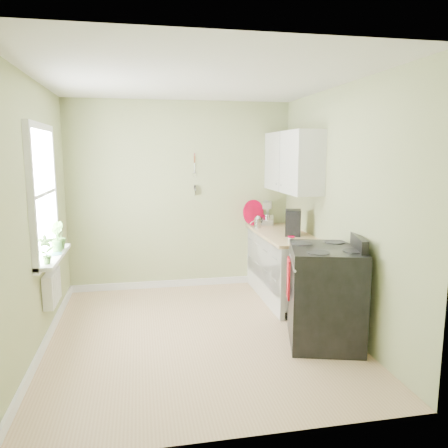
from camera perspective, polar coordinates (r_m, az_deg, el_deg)
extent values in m
cube|color=tan|center=(4.95, -3.33, -14.31)|extent=(3.20, 3.60, 0.02)
cube|color=white|center=(4.60, -3.67, 18.52)|extent=(3.20, 3.60, 0.02)
cube|color=tan|center=(6.37, -5.64, 3.66)|extent=(3.20, 0.02, 2.70)
cube|color=tan|center=(4.66, -23.54, 0.83)|extent=(0.02, 3.60, 2.70)
cube|color=tan|center=(5.05, 14.95, 1.90)|extent=(0.02, 3.60, 2.70)
cube|color=white|center=(6.02, 7.74, -5.58)|extent=(0.60, 1.60, 0.87)
cube|color=#DCB886|center=(5.91, 7.74, -1.32)|extent=(0.64, 1.60, 0.04)
cube|color=white|center=(5.95, 8.88, 8.03)|extent=(0.35, 1.40, 0.80)
cube|color=white|center=(4.92, -22.73, 3.65)|extent=(0.02, 1.00, 1.30)
cube|color=white|center=(4.90, -23.01, 11.65)|extent=(0.06, 1.14, 0.07)
cube|color=white|center=(5.02, -22.01, -4.13)|extent=(0.06, 1.14, 0.07)
cube|color=white|center=(4.92, -22.50, 3.66)|extent=(0.04, 1.00, 0.04)
cube|color=white|center=(5.01, -21.35, -3.95)|extent=(0.18, 1.14, 0.04)
cube|color=white|center=(5.05, -21.56, -7.73)|extent=(0.12, 0.50, 0.35)
cylinder|color=#DCB886|center=(6.33, -3.87, 8.46)|extent=(0.02, 0.02, 0.10)
cylinder|color=silver|center=(6.33, -3.86, 7.37)|extent=(0.01, 0.01, 0.16)
cylinder|color=silver|center=(6.35, -3.82, 4.31)|extent=(0.01, 0.14, 0.14)
cube|color=black|center=(4.72, 13.07, -9.22)|extent=(0.91, 1.00, 0.99)
cube|color=black|center=(4.59, 13.31, -3.19)|extent=(0.91, 1.00, 0.03)
cube|color=black|center=(4.71, 16.87, -2.15)|extent=(0.29, 0.82, 0.15)
cylinder|color=#B2B2B7|center=(4.48, 8.94, -4.99)|extent=(0.21, 0.66, 0.02)
cube|color=#B5141C|center=(4.63, 8.42, -7.03)|extent=(0.09, 0.24, 0.42)
cube|color=#B2B2B7|center=(6.58, 5.68, 0.30)|extent=(0.26, 0.32, 0.07)
cube|color=#B2B2B7|center=(6.67, 5.40, 1.57)|extent=(0.13, 0.11, 0.21)
cube|color=#B2B2B7|center=(6.56, 5.67, 2.50)|extent=(0.21, 0.31, 0.09)
sphere|color=#B2B2B7|center=(6.65, 5.42, 2.84)|extent=(0.11, 0.11, 0.11)
cylinder|color=silver|center=(6.51, 5.83, 0.71)|extent=(0.16, 0.16, 0.13)
cylinder|color=silver|center=(6.23, 4.42, 0.11)|extent=(0.10, 0.10, 0.14)
cone|color=silver|center=(6.21, 4.43, 0.91)|extent=(0.10, 0.10, 0.04)
cylinder|color=silver|center=(6.20, 3.77, 0.30)|extent=(0.10, 0.03, 0.07)
cube|color=black|center=(5.69, 8.99, 0.17)|extent=(0.25, 0.27, 0.34)
cylinder|color=black|center=(5.70, 8.69, -0.85)|extent=(0.11, 0.11, 0.12)
cylinder|color=#BA0028|center=(6.43, 3.88, 1.50)|extent=(0.37, 0.22, 0.38)
cylinder|color=#B9B496|center=(5.21, 8.77, -2.14)|extent=(0.08, 0.08, 0.08)
cylinder|color=#BA0028|center=(5.20, 8.78, -1.66)|extent=(0.08, 0.08, 0.01)
imported|color=#46772E|center=(4.57, -22.26, -3.13)|extent=(0.18, 0.15, 0.29)
imported|color=#46772E|center=(5.11, -21.07, -1.54)|extent=(0.22, 0.23, 0.33)
imported|color=#46772E|center=(5.23, -20.84, -1.49)|extent=(0.20, 0.20, 0.30)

